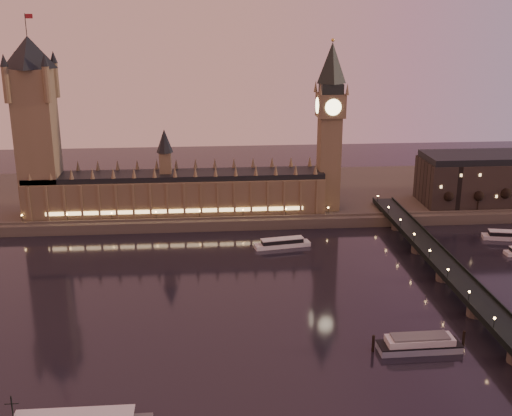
{
  "coord_description": "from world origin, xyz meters",
  "views": [
    {
      "loc": [
        -22.63,
        -259.84,
        125.82
      ],
      "look_at": [
        1.84,
        35.0,
        34.23
      ],
      "focal_mm": 45.0,
      "sensor_mm": 36.0,
      "label": 1
    }
  ],
  "objects": [
    {
      "name": "victoria_tower",
      "position": [
        -120.0,
        121.0,
        65.79
      ],
      "size": [
        31.68,
        31.68,
        118.0
      ],
      "color": "brown",
      "rests_on": "ground"
    },
    {
      "name": "bare_tree_1",
      "position": [
        145.02,
        109.0,
        16.05
      ],
      "size": [
        6.61,
        6.61,
        13.44
      ],
      "color": "black",
      "rests_on": "ground"
    },
    {
      "name": "moored_barge",
      "position": [
        58.38,
        -45.58,
        2.87
      ],
      "size": [
        37.1,
        9.57,
        6.8
      ],
      "rotation": [
        0.0,
        0.0,
        0.02
      ],
      "color": "#818EA4",
      "rests_on": "ground"
    },
    {
      "name": "far_embankment",
      "position": [
        30.0,
        165.0,
        3.0
      ],
      "size": [
        560.0,
        130.0,
        6.0
      ],
      "primitive_type": "cube",
      "color": "#423D35",
      "rests_on": "ground"
    },
    {
      "name": "bare_tree_0",
      "position": [
        128.12,
        109.0,
        16.05
      ],
      "size": [
        6.61,
        6.61,
        13.44
      ],
      "color": "black",
      "rests_on": "ground"
    },
    {
      "name": "bare_tree_2",
      "position": [
        161.92,
        109.0,
        16.05
      ],
      "size": [
        6.61,
        6.61,
        13.44
      ],
      "color": "black",
      "rests_on": "ground"
    },
    {
      "name": "westminster_bridge",
      "position": [
        91.61,
        0.0,
        5.52
      ],
      "size": [
        13.2,
        260.0,
        15.3
      ],
      "color": "black",
      "rests_on": "ground"
    },
    {
      "name": "big_ben",
      "position": [
        53.99,
        120.99,
        63.95
      ],
      "size": [
        17.68,
        17.68,
        104.0
      ],
      "color": "brown",
      "rests_on": "ground"
    },
    {
      "name": "cruise_boat_b",
      "position": [
        149.53,
        72.76,
        2.24
      ],
      "size": [
        28.39,
        12.54,
        5.09
      ],
      "rotation": [
        0.0,
        0.0,
        -0.21
      ],
      "color": "silver",
      "rests_on": "ground"
    },
    {
      "name": "ground",
      "position": [
        0.0,
        0.0,
        0.0
      ],
      "size": [
        700.0,
        700.0,
        0.0
      ],
      "primitive_type": "plane",
      "color": "black",
      "rests_on": "ground"
    },
    {
      "name": "cruise_boat_a",
      "position": [
        19.49,
        71.32,
        2.19
      ],
      "size": [
        31.8,
        11.87,
        4.98
      ],
      "rotation": [
        0.0,
        0.0,
        0.17
      ],
      "color": "silver",
      "rests_on": "ground"
    },
    {
      "name": "palace_of_westminster",
      "position": [
        -40.12,
        120.99,
        21.71
      ],
      "size": [
        180.0,
        26.62,
        52.0
      ],
      "color": "brown",
      "rests_on": "ground"
    }
  ]
}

